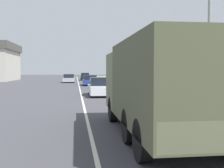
% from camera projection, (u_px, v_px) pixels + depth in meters
% --- Properties ---
extents(ground_plane, '(180.00, 180.00, 0.00)m').
position_uv_depth(ground_plane, '(79.00, 87.00, 35.13)').
color(ground_plane, '#424247').
extents(lane_centre_stripe, '(0.12, 120.00, 0.00)m').
position_uv_depth(lane_centre_stripe, '(79.00, 87.00, 35.13)').
color(lane_centre_stripe, silver).
rests_on(lane_centre_stripe, ground).
extents(sidewalk_right, '(1.80, 120.00, 0.12)m').
position_uv_depth(sidewalk_right, '(115.00, 86.00, 35.71)').
color(sidewalk_right, '#9E9B93').
rests_on(sidewalk_right, ground).
extents(grass_strip_right, '(7.00, 120.00, 0.02)m').
position_uv_depth(grass_strip_right, '(148.00, 86.00, 36.28)').
color(grass_strip_right, olive).
rests_on(grass_strip_right, ground).
extents(military_truck, '(2.48, 7.68, 2.95)m').
position_uv_depth(military_truck, '(159.00, 84.00, 8.82)').
color(military_truck, '#606647').
rests_on(military_truck, ground).
extents(car_nearest_ahead, '(1.91, 4.67, 1.49)m').
position_uv_depth(car_nearest_ahead, '(101.00, 87.00, 23.09)').
color(car_nearest_ahead, silver).
rests_on(car_nearest_ahead, ground).
extents(car_second_ahead, '(1.93, 4.56, 1.39)m').
position_uv_depth(car_second_ahead, '(90.00, 81.00, 38.58)').
color(car_second_ahead, navy).
rests_on(car_second_ahead, ground).
extents(car_third_ahead, '(1.89, 4.35, 1.40)m').
position_uv_depth(car_third_ahead, '(69.00, 79.00, 47.07)').
color(car_third_ahead, '#B7BABF').
rests_on(car_third_ahead, ground).
extents(car_fourth_ahead, '(1.80, 4.88, 1.51)m').
position_uv_depth(car_fourth_ahead, '(85.00, 77.00, 58.12)').
color(car_fourth_ahead, black).
rests_on(car_fourth_ahead, ground).
extents(lamp_post, '(1.69, 0.24, 7.01)m').
position_uv_depth(lamp_post, '(205.00, 14.00, 10.94)').
color(lamp_post, gray).
rests_on(lamp_post, sidewalk_right).
extents(utility_box, '(0.55, 0.45, 0.70)m').
position_uv_depth(utility_box, '(218.00, 107.00, 13.21)').
color(utility_box, '#3D7042').
rests_on(utility_box, grass_strip_right).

